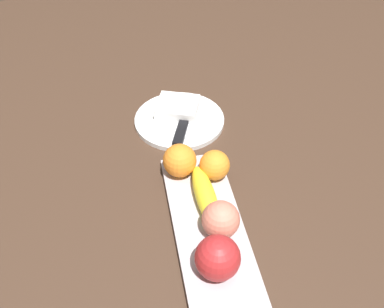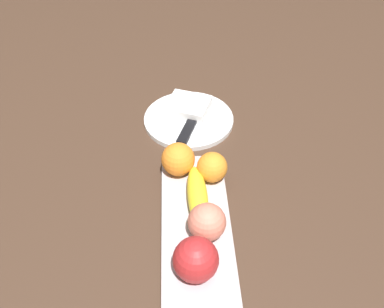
% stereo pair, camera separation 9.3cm
% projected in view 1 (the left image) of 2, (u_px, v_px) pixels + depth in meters
% --- Properties ---
extents(ground_plane, '(2.40, 2.40, 0.00)m').
position_uv_depth(ground_plane, '(216.00, 223.00, 0.85)').
color(ground_plane, '#422D20').
extents(fruit_tray, '(0.40, 0.14, 0.02)m').
position_uv_depth(fruit_tray, '(208.00, 228.00, 0.83)').
color(fruit_tray, '#BBB2B7').
rests_on(fruit_tray, ground_plane).
extents(apple, '(0.08, 0.08, 0.08)m').
position_uv_depth(apple, '(218.00, 258.00, 0.73)').
color(apple, red).
rests_on(apple, fruit_tray).
extents(banana, '(0.17, 0.05, 0.04)m').
position_uv_depth(banana, '(205.00, 196.00, 0.86)').
color(banana, yellow).
rests_on(banana, fruit_tray).
extents(orange_near_apple, '(0.07, 0.07, 0.07)m').
position_uv_depth(orange_near_apple, '(215.00, 165.00, 0.90)').
color(orange_near_apple, orange).
rests_on(orange_near_apple, fruit_tray).
extents(orange_near_banana, '(0.07, 0.07, 0.07)m').
position_uv_depth(orange_near_banana, '(180.00, 160.00, 0.91)').
color(orange_near_banana, orange).
rests_on(orange_near_banana, fruit_tray).
extents(peach, '(0.07, 0.07, 0.07)m').
position_uv_depth(peach, '(220.00, 220.00, 0.79)').
color(peach, '#E57E66').
rests_on(peach, fruit_tray).
extents(dinner_plate, '(0.23, 0.23, 0.01)m').
position_uv_depth(dinner_plate, '(179.00, 120.00, 1.08)').
color(dinner_plate, white).
rests_on(dinner_plate, ground_plane).
extents(folded_napkin, '(0.12, 0.13, 0.03)m').
position_uv_depth(folded_napkin, '(177.00, 107.00, 1.09)').
color(folded_napkin, white).
rests_on(folded_napkin, dinner_plate).
extents(knife, '(0.18, 0.08, 0.01)m').
position_uv_depth(knife, '(182.00, 129.00, 1.04)').
color(knife, silver).
rests_on(knife, dinner_plate).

